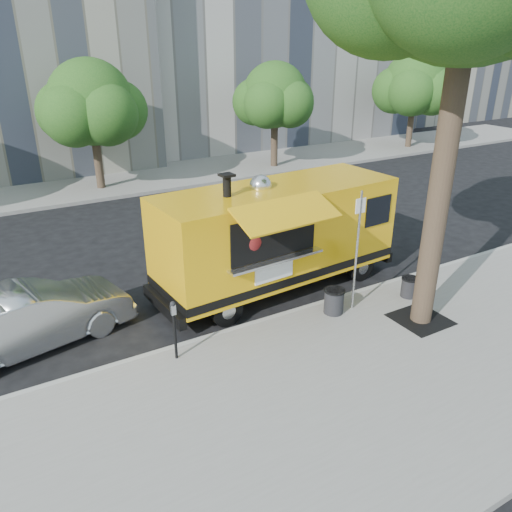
{
  "coord_description": "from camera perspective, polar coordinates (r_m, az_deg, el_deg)",
  "views": [
    {
      "loc": [
        -5.94,
        -9.72,
        6.25
      ],
      "look_at": [
        -0.3,
        0.0,
        1.38
      ],
      "focal_mm": 35.0,
      "sensor_mm": 36.0,
      "label": 1
    }
  ],
  "objects": [
    {
      "name": "far_sidewalk",
      "position": [
        24.75,
        -15.43,
        8.15
      ],
      "size": [
        60.0,
        5.0,
        0.15
      ],
      "primitive_type": "cube",
      "color": "gray",
      "rests_on": "ground"
    },
    {
      "name": "ground",
      "position": [
        12.99,
        1.14,
        -5.31
      ],
      "size": [
        120.0,
        120.0,
        0.0
      ],
      "primitive_type": "plane",
      "color": "black",
      "rests_on": "ground"
    },
    {
      "name": "far_tree_b",
      "position": [
        23.09,
        -18.37,
        16.31
      ],
      "size": [
        3.6,
        3.6,
        5.5
      ],
      "color": "#33261C",
      "rests_on": "far_sidewalk"
    },
    {
      "name": "tree_well",
      "position": [
        12.57,
        18.27,
        -6.88
      ],
      "size": [
        1.2,
        1.2,
        0.02
      ],
      "primitive_type": "cube",
      "color": "black",
      "rests_on": "sidewalk"
    },
    {
      "name": "sign_post",
      "position": [
        11.93,
        11.49,
        1.29
      ],
      "size": [
        0.28,
        0.06,
        3.0
      ],
      "color": "silver",
      "rests_on": "sidewalk"
    },
    {
      "name": "far_tree_d",
      "position": [
        32.82,
        17.75,
        18.28
      ],
      "size": [
        3.78,
        3.78,
        5.64
      ],
      "color": "#33261C",
      "rests_on": "far_sidewalk"
    },
    {
      "name": "trash_bin_right",
      "position": [
        12.22,
        8.9,
        -5.04
      ],
      "size": [
        0.51,
        0.51,
        0.62
      ],
      "color": "black",
      "rests_on": "sidewalk"
    },
    {
      "name": "sedan",
      "position": [
        11.99,
        -24.18,
        -6.37
      ],
      "size": [
        4.51,
        2.39,
        1.41
      ],
      "primitive_type": "imported",
      "rotation": [
        0.0,
        0.0,
        1.79
      ],
      "color": "#AEB0B5",
      "rests_on": "ground"
    },
    {
      "name": "curb",
      "position": [
        12.27,
        3.41,
        -6.81
      ],
      "size": [
        60.0,
        0.14,
        0.16
      ],
      "primitive_type": "cube",
      "color": "#999993",
      "rests_on": "ground"
    },
    {
      "name": "far_tree_c",
      "position": [
        26.27,
        2.18,
        17.89
      ],
      "size": [
        3.24,
        3.24,
        5.21
      ],
      "color": "#33261C",
      "rests_on": "far_sidewalk"
    },
    {
      "name": "trash_bin_left",
      "position": [
        13.43,
        17.11,
        -3.33
      ],
      "size": [
        0.44,
        0.44,
        0.53
      ],
      "color": "black",
      "rests_on": "sidewalk"
    },
    {
      "name": "building_right",
      "position": [
        49.31,
        18.38,
        24.41
      ],
      "size": [
        16.0,
        12.0,
        16.0
      ],
      "primitive_type": "cube",
      "color": "#A8A28C",
      "rests_on": "ground"
    },
    {
      "name": "parking_meter",
      "position": [
        10.32,
        -9.34,
        -7.61
      ],
      "size": [
        0.11,
        0.11,
        1.33
      ],
      "color": "black",
      "rests_on": "sidewalk"
    },
    {
      "name": "sidewalk",
      "position": [
        10.3,
        13.1,
        -14.1
      ],
      "size": [
        60.0,
        6.0,
        0.15
      ],
      "primitive_type": "cube",
      "color": "gray",
      "rests_on": "ground"
    },
    {
      "name": "food_truck",
      "position": [
        13.09,
        2.39,
        2.52
      ],
      "size": [
        6.94,
        3.49,
        3.36
      ],
      "rotation": [
        0.0,
        0.0,
        0.07
      ],
      "color": "#F4B10C",
      "rests_on": "ground"
    }
  ]
}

